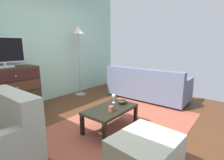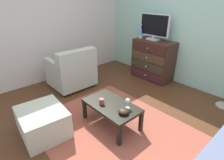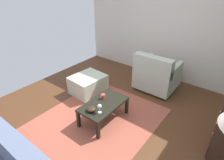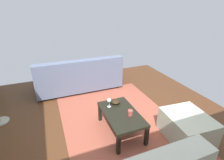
{
  "view_description": "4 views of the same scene",
  "coord_description": "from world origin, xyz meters",
  "views": [
    {
      "loc": [
        -2.05,
        -1.71,
        1.35
      ],
      "look_at": [
        0.18,
        0.05,
        0.75
      ],
      "focal_mm": 27.16,
      "sensor_mm": 36.0,
      "label": 1
    },
    {
      "loc": [
        1.66,
        -1.66,
        1.85
      ],
      "look_at": [
        -0.16,
        -0.04,
        0.71
      ],
      "focal_mm": 29.02,
      "sensor_mm": 36.0,
      "label": 2
    },
    {
      "loc": [
        1.93,
        1.62,
        2.31
      ],
      "look_at": [
        -0.17,
        -0.01,
        0.83
      ],
      "focal_mm": 30.02,
      "sensor_mm": 36.0,
      "label": 3
    },
    {
      "loc": [
        -2.09,
        0.84,
        1.92
      ],
      "look_at": [
        0.19,
        -0.07,
        0.82
      ],
      "focal_mm": 27.5,
      "sensor_mm": 36.0,
      "label": 4
    }
  ],
  "objects": [
    {
      "name": "wine_glass",
      "position": [
        0.15,
        -0.01,
        0.48
      ],
      "size": [
        0.07,
        0.07,
        0.16
      ],
      "color": "silver",
      "rests_on": "coffee_table"
    },
    {
      "name": "armchair",
      "position": [
        -1.64,
        0.12,
        0.36
      ],
      "size": [
        0.8,
        0.85,
        0.88
      ],
      "color": "#332319",
      "rests_on": "ground_plane"
    },
    {
      "name": "coffee_table",
      "position": [
        -0.07,
        -0.12,
        0.32
      ],
      "size": [
        0.87,
        0.51,
        0.36
      ],
      "color": "black",
      "rests_on": "ground_plane"
    },
    {
      "name": "ground_plane",
      "position": [
        0.0,
        0.0,
        -0.03
      ],
      "size": [
        5.27,
        4.7,
        0.05
      ],
      "primitive_type": "cube",
      "color": "#502E18"
    },
    {
      "name": "bowl_decorative",
      "position": [
        0.21,
        -0.15,
        0.4
      ],
      "size": [
        0.16,
        0.16,
        0.07
      ],
      "primitive_type": "ellipsoid",
      "color": "black",
      "rests_on": "coffee_table"
    },
    {
      "name": "ottoman",
      "position": [
        -0.57,
        -1.0,
        0.2
      ],
      "size": [
        0.75,
        0.65,
        0.4
      ],
      "primitive_type": "cube",
      "rotation": [
        0.0,
        0.0,
        -0.08
      ],
      "color": "beige",
      "rests_on": "ground_plane"
    },
    {
      "name": "mug",
      "position": [
        -0.18,
        -0.22,
        0.41
      ],
      "size": [
        0.11,
        0.08,
        0.08
      ],
      "color": "#AA473F",
      "rests_on": "coffee_table"
    },
    {
      "name": "area_rug",
      "position": [
        0.2,
        -0.2,
        0.0
      ],
      "size": [
        2.6,
        1.9,
        0.01
      ],
      "primitive_type": "cube",
      "color": "#9B4B39",
      "rests_on": "ground_plane"
    },
    {
      "name": "wall_plain_left",
      "position": [
        -2.39,
        0.0,
        1.4
      ],
      "size": [
        0.12,
        4.7,
        2.8
      ],
      "primitive_type": "cube",
      "color": "beige",
      "rests_on": "ground_plane"
    }
  ]
}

